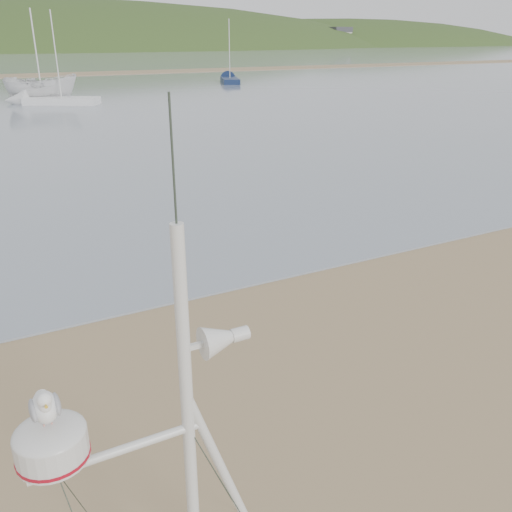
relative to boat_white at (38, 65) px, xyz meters
name	(u,v)px	position (x,y,z in m)	size (l,w,h in m)	color
hill_ridge	(14,102)	(13.40, 196.36, -22.31)	(620.00, 180.00, 80.00)	#263A17
boat_white	(38,65)	(0.00, 0.00, 0.00)	(1.93, 1.99, 5.14)	silver
sailboat_blue_far	(228,79)	(20.32, 11.53, -2.31)	(3.85, 6.85, 6.67)	#121F3F
sailboat_white_near	(38,100)	(-0.45, -0.75, -2.31)	(6.63, 4.94, 6.73)	silver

